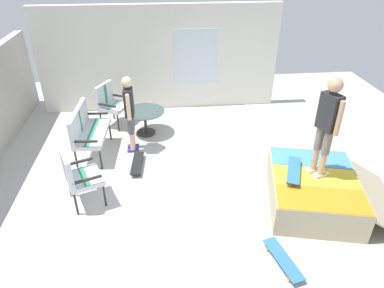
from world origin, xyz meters
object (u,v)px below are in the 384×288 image
at_px(patio_chair_near_house, 110,101).
at_px(person_skater, 327,121).
at_px(patio_bench, 86,128).
at_px(skateboard_by_bench, 137,163).
at_px(skateboard_spare, 283,259).
at_px(patio_table, 145,117).
at_px(patio_chair_by_wall, 76,174).
at_px(skate_ramp, 315,190).
at_px(skateboard_on_ramp, 294,170).
at_px(person_watching, 129,109).

relative_size(patio_chair_near_house, person_skater, 0.61).
height_order(patio_bench, skateboard_by_bench, patio_bench).
distance_m(skateboard_by_bench, skateboard_spare, 3.36).
xyz_separation_m(patio_chair_near_house, patio_table, (-0.55, -0.83, -0.21)).
distance_m(patio_chair_near_house, patio_chair_by_wall, 2.95).
bearing_deg(skate_ramp, patio_chair_by_wall, 84.39).
bearing_deg(skateboard_spare, skateboard_on_ramp, -22.46).
bearing_deg(patio_table, patio_bench, 123.88).
xyz_separation_m(patio_chair_near_house, skateboard_by_bench, (-1.94, -0.67, -0.53)).
bearing_deg(patio_bench, skateboard_spare, -135.96).
bearing_deg(patio_table, skateboard_on_ramp, -136.89).
xyz_separation_m(patio_chair_by_wall, skateboard_on_ramp, (-0.28, -3.57, 0.02)).
bearing_deg(patio_bench, patio_chair_by_wall, -176.62).
xyz_separation_m(person_watching, skateboard_spare, (-3.31, -2.22, -0.86)).
xyz_separation_m(skate_ramp, person_skater, (0.10, -0.01, 1.25)).
relative_size(patio_bench, person_watching, 0.78).
xyz_separation_m(person_watching, person_skater, (-1.99, -3.16, 0.57)).
xyz_separation_m(patio_chair_by_wall, person_skater, (-0.29, -3.96, 0.91)).
distance_m(person_watching, skateboard_spare, 4.07).
relative_size(patio_chair_near_house, patio_chair_by_wall, 1.00).
bearing_deg(skateboard_on_ramp, skateboard_by_bench, 64.18).
bearing_deg(person_skater, skateboard_on_ramp, 88.34).
bearing_deg(person_skater, patio_chair_by_wall, 85.80).
distance_m(skate_ramp, patio_chair_by_wall, 3.99).
height_order(skate_ramp, patio_chair_by_wall, patio_chair_by_wall).
relative_size(patio_bench, patio_chair_near_house, 1.25).
xyz_separation_m(person_skater, skateboard_by_bench, (1.30, 3.05, -1.44)).
relative_size(patio_chair_by_wall, skateboard_on_ramp, 1.25).
xyz_separation_m(patio_bench, skateboard_by_bench, (-0.61, -1.01, -0.53)).
bearing_deg(patio_chair_by_wall, patio_table, -24.08).
bearing_deg(skateboard_on_ramp, person_watching, 54.51).
relative_size(patio_bench, patio_chair_by_wall, 1.25).
bearing_deg(patio_chair_by_wall, person_watching, -25.39).
xyz_separation_m(skate_ramp, skateboard_by_bench, (1.39, 3.04, -0.19)).
height_order(patio_chair_near_house, skateboard_on_ramp, patio_chair_near_house).
height_order(patio_bench, patio_table, patio_bench).
bearing_deg(skate_ramp, skateboard_by_bench, 65.34).
bearing_deg(patio_chair_near_house, patio_chair_by_wall, 175.28).
height_order(person_watching, skateboard_spare, person_watching).
bearing_deg(skateboard_on_ramp, skate_ramp, -105.91).
height_order(patio_chair_by_wall, person_watching, person_watching).
distance_m(patio_chair_near_house, skateboard_spare, 5.36).
bearing_deg(skateboard_on_ramp, patio_table, 43.11).
xyz_separation_m(patio_chair_near_house, skateboard_on_ramp, (-3.22, -3.33, 0.02)).
bearing_deg(skateboard_on_ramp, patio_chair_near_house, 45.93).
relative_size(skate_ramp, skateboard_by_bench, 3.02).
relative_size(skate_ramp, patio_chair_by_wall, 2.40).
distance_m(patio_chair_by_wall, person_skater, 4.08).
xyz_separation_m(patio_table, skateboard_on_ramp, (-2.67, -2.50, 0.22)).
xyz_separation_m(patio_chair_by_wall, skateboard_spare, (-1.61, -3.02, -0.53)).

